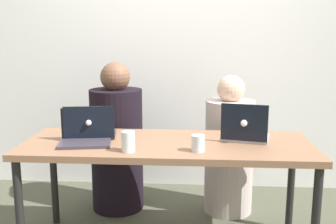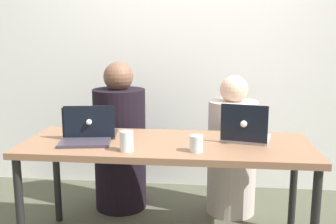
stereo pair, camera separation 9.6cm
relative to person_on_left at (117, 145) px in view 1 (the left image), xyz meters
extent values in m
cube|color=white|center=(0.44, 0.57, 0.80)|extent=(4.70, 0.10, 2.65)
cube|color=#876046|center=(0.44, -0.59, 0.17)|extent=(1.81, 0.68, 0.04)
cylinder|color=black|center=(-0.41, -0.88, -0.18)|extent=(0.05, 0.05, 0.68)
cylinder|color=black|center=(1.30, -0.88, -0.18)|extent=(0.05, 0.05, 0.68)
cylinder|color=black|center=(-0.41, -0.30, -0.18)|extent=(0.05, 0.05, 0.68)
cylinder|color=black|center=(1.30, -0.30, -0.18)|extent=(0.05, 0.05, 0.68)
cylinder|color=black|center=(0.00, 0.00, -0.04)|extent=(0.49, 0.49, 0.97)
sphere|color=brown|center=(0.00, 0.00, 0.54)|extent=(0.23, 0.23, 0.23)
cylinder|color=#BCAEA8|center=(0.89, 0.00, -0.08)|extent=(0.42, 0.42, 0.89)
sphere|color=beige|center=(0.89, 0.00, 0.45)|extent=(0.21, 0.21, 0.21)
cube|color=#3A343F|center=(-0.06, -0.69, 0.20)|extent=(0.34, 0.26, 0.02)
cube|color=black|center=(-0.08, -0.58, 0.31)|extent=(0.31, 0.06, 0.19)
sphere|color=white|center=(-0.08, -0.57, 0.31)|extent=(0.03, 0.03, 0.03)
cube|color=#3A3737|center=(-0.07, -0.48, 0.20)|extent=(0.35, 0.27, 0.02)
cube|color=black|center=(-0.05, -0.59, 0.31)|extent=(0.32, 0.06, 0.20)
sphere|color=white|center=(-0.05, -0.61, 0.31)|extent=(0.04, 0.04, 0.04)
cube|color=#B4B1B7|center=(0.95, -0.47, 0.20)|extent=(0.34, 0.31, 0.02)
cube|color=black|center=(0.92, -0.60, 0.33)|extent=(0.28, 0.08, 0.23)
sphere|color=white|center=(0.91, -0.61, 0.33)|extent=(0.04, 0.04, 0.04)
cylinder|color=silver|center=(0.63, -0.78, 0.24)|extent=(0.08, 0.08, 0.10)
cylinder|color=silver|center=(0.63, -0.78, 0.22)|extent=(0.07, 0.07, 0.05)
cylinder|color=white|center=(0.23, -0.81, 0.25)|extent=(0.08, 0.08, 0.12)
cylinder|color=silver|center=(0.23, -0.81, 0.23)|extent=(0.07, 0.07, 0.07)
camera|label=1|loc=(0.61, -2.97, 0.85)|focal=42.00mm
camera|label=2|loc=(0.71, -2.96, 0.85)|focal=42.00mm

